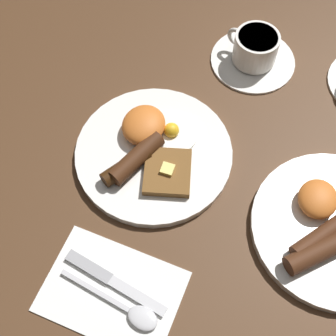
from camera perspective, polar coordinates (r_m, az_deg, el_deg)
The scene contains 7 objects.
ground_plane at distance 0.78m, azimuth -1.73°, elevation 1.51°, with size 3.00×3.00×0.00m, color #4C301C.
breakfast_plate_near at distance 0.77m, azimuth -1.97°, elevation 2.14°, with size 0.26×0.26×0.05m.
breakfast_plate_far at distance 0.76m, azimuth 19.53°, elevation -6.79°, with size 0.26×0.26×0.05m.
teacup_near at distance 0.90m, azimuth 10.48°, elevation 13.78°, with size 0.16×0.16×0.06m.
napkin at distance 0.70m, azimuth -6.84°, elevation -14.67°, with size 0.14×0.19×0.01m, color white.
knife at distance 0.70m, azimuth -7.14°, elevation -13.29°, with size 0.04×0.17×0.01m.
spoon at distance 0.68m, azimuth -4.43°, elevation -17.07°, with size 0.04×0.16×0.01m.
Camera 1 is at (0.36, 0.17, 0.68)m, focal length 50.00 mm.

